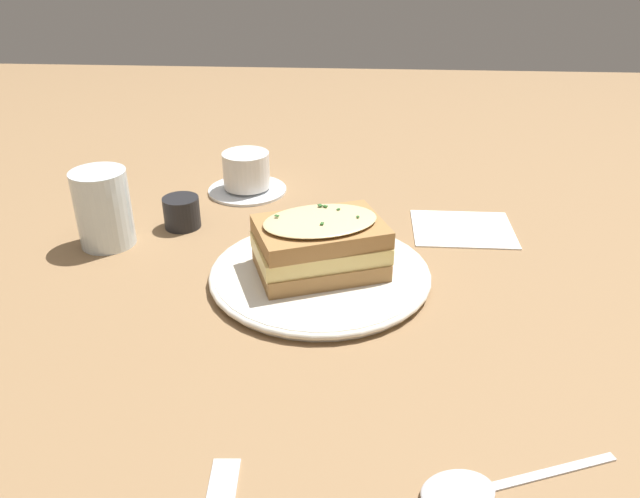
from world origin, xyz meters
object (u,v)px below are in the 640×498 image
Objects in this scene: dinner_plate at (320,274)px; teacup_with_saucer at (246,175)px; condiment_pot at (182,212)px; water_glass at (103,208)px; napkin at (463,228)px; sandwich at (320,245)px; spoon at (469,490)px.

dinner_plate is 0.30m from teacup_with_saucer.
condiment_pot is (-0.07, -0.13, -0.01)m from teacup_with_saucer.
water_glass reaches higher than napkin.
water_glass is 0.11m from condiment_pot.
sandwich is at bearing -33.01° from condiment_pot.
sandwich reaches higher than condiment_pot.
teacup_with_saucer is 0.90× the size of napkin.
water_glass is at bearing 27.63° from spoon.
napkin is at bearing 8.68° from water_glass.
teacup_with_saucer is 1.22× the size of water_glass.
condiment_pot is (0.09, 0.06, -0.03)m from water_glass.
teacup_with_saucer reaches higher than spoon.
dinner_plate is 0.34m from spoon.
dinner_plate is 2.13× the size of teacup_with_saucer.
sandwich is at bearing -142.19° from napkin.
water_glass is 0.57m from spoon.
water_glass is at bearing 165.29° from dinner_plate.
water_glass is (-0.29, 0.08, 0.04)m from dinner_plate.
water_glass reaches higher than teacup_with_saucer.
spoon is at bearing -97.07° from napkin.
sandwich reaches higher than spoon.
teacup_with_saucer reaches higher than condiment_pot.
dinner_plate is at bearing 3.38° from spoon.
sandwich is at bearing -177.57° from teacup_with_saucer.
spoon is (0.27, -0.58, -0.02)m from teacup_with_saucer.
condiment_pot is (-0.39, -0.02, 0.02)m from napkin.
spoon is 0.46m from napkin.
napkin is at bearing 37.81° from sandwich.
sandwich is (0.00, 0.00, 0.04)m from dinner_plate.
sandwich is 3.41× the size of condiment_pot.
teacup_with_saucer reaches higher than napkin.
water_glass is 0.74× the size of napkin.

